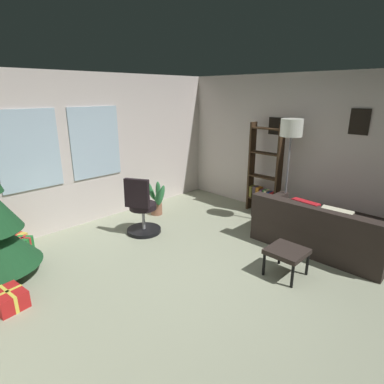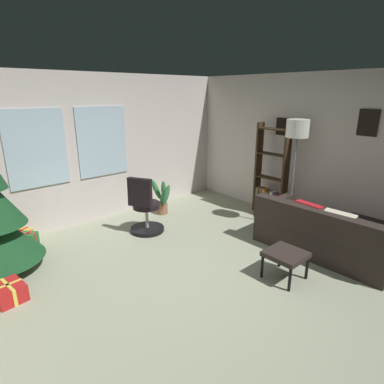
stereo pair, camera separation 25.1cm
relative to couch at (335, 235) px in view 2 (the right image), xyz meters
name	(u,v)px [view 2 (the right image)]	position (x,y,z in m)	size (l,w,h in m)	color
ground_plane	(203,283)	(-1.94, 0.73, -0.31)	(5.44, 5.45, 0.10)	#9BA186
wall_back_with_windows	(93,149)	(-1.96, 3.50, 1.02)	(5.44, 0.12, 2.55)	beige
wall_right_with_frames	(323,152)	(0.83, 0.73, 1.01)	(0.12, 5.45, 2.55)	beige
couch	(335,235)	(0.00, 0.00, 0.00)	(1.56, 1.89, 0.76)	#2E2521
footstool	(286,256)	(-1.15, 0.08, 0.05)	(0.45, 0.45, 0.36)	#2E2521
gift_box_red	(9,292)	(-3.83, 1.89, -0.17)	(0.34, 0.39, 0.20)	red
gift_box_green	(29,242)	(-3.31, 3.01, -0.13)	(0.29, 0.29, 0.27)	#1E722D
gift_box_gold	(22,238)	(-3.35, 3.21, -0.14)	(0.34, 0.33, 0.26)	gold
gift_box_blue	(24,242)	(-3.35, 3.13, -0.17)	(0.35, 0.34, 0.19)	#2D4C99
office_chair	(145,211)	(-1.68, 2.38, 0.11)	(0.58, 0.57, 0.97)	black
bookshelf	(271,177)	(0.57, 1.54, 0.47)	(0.18, 0.64, 1.70)	#392717
floor_lamp	(297,137)	(0.29, 0.92, 1.29)	(0.36, 0.36, 1.83)	slate
potted_plant	(162,199)	(-0.95, 2.89, 0.03)	(0.24, 0.52, 0.65)	#915C45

